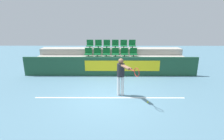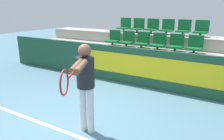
{
  "view_description": "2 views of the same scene",
  "coord_description": "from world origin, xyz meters",
  "px_view_note": "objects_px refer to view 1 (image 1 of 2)",
  "views": [
    {
      "loc": [
        0.13,
        -6.74,
        3.21
      ],
      "look_at": [
        0.09,
        1.31,
        0.85
      ],
      "focal_mm": 28.0,
      "sensor_mm": 36.0,
      "label": 1
    },
    {
      "loc": [
        2.72,
        -2.61,
        2.26
      ],
      "look_at": [
        0.27,
        1.52,
        0.86
      ],
      "focal_mm": 35.0,
      "sensor_mm": 36.0,
      "label": 2
    }
  ],
  "objects_px": {
    "stadium_chair_5": "(135,62)",
    "stadium_chair_13": "(98,44)",
    "stadium_chair_6": "(88,53)",
    "stadium_chair_7": "(97,53)",
    "stadium_chair_12": "(90,44)",
    "stadium_chair_15": "(115,44)",
    "stadium_chair_9": "(115,53)",
    "stadium_chair_3": "(116,62)",
    "stadium_chair_11": "(134,53)",
    "stadium_chair_2": "(106,62)",
    "tennis_player": "(121,73)",
    "stadium_chair_8": "(106,53)",
    "stadium_chair_10": "(124,53)",
    "tennis_ball": "(148,102)",
    "stadium_chair_0": "(87,62)",
    "stadium_chair_14": "(107,44)",
    "stadium_chair_16": "(124,44)",
    "stadium_chair_17": "(132,44)",
    "stadium_chair_4": "(125,62)",
    "stadium_chair_1": "(96,62)"
  },
  "relations": [
    {
      "from": "stadium_chair_7",
      "to": "stadium_chair_9",
      "type": "bearing_deg",
      "value": 0.0
    },
    {
      "from": "stadium_chair_0",
      "to": "stadium_chair_10",
      "type": "bearing_deg",
      "value": 20.68
    },
    {
      "from": "stadium_chair_13",
      "to": "stadium_chair_15",
      "type": "distance_m",
      "value": 1.19
    },
    {
      "from": "stadium_chair_11",
      "to": "stadium_chair_17",
      "type": "xyz_separation_m",
      "value": [
        0.0,
        0.9,
        0.42
      ]
    },
    {
      "from": "stadium_chair_12",
      "to": "stadium_chair_13",
      "type": "height_order",
      "value": "same"
    },
    {
      "from": "stadium_chair_12",
      "to": "tennis_player",
      "type": "relative_size",
      "value": 0.34
    },
    {
      "from": "stadium_chair_6",
      "to": "stadium_chair_7",
      "type": "height_order",
      "value": "same"
    },
    {
      "from": "tennis_player",
      "to": "tennis_ball",
      "type": "relative_size",
      "value": 25.01
    },
    {
      "from": "stadium_chair_11",
      "to": "stadium_chair_12",
      "type": "xyz_separation_m",
      "value": [
        -2.98,
        0.9,
        0.42
      ]
    },
    {
      "from": "stadium_chair_11",
      "to": "stadium_chair_6",
      "type": "bearing_deg",
      "value": 180.0
    },
    {
      "from": "stadium_chair_0",
      "to": "stadium_chair_2",
      "type": "distance_m",
      "value": 1.19
    },
    {
      "from": "stadium_chair_5",
      "to": "stadium_chair_13",
      "type": "height_order",
      "value": "stadium_chair_13"
    },
    {
      "from": "stadium_chair_5",
      "to": "stadium_chair_14",
      "type": "relative_size",
      "value": 1.0
    },
    {
      "from": "stadium_chair_15",
      "to": "stadium_chair_4",
      "type": "bearing_deg",
      "value": -71.68
    },
    {
      "from": "stadium_chair_15",
      "to": "stadium_chair_5",
      "type": "bearing_deg",
      "value": -56.48
    },
    {
      "from": "stadium_chair_2",
      "to": "stadium_chair_7",
      "type": "height_order",
      "value": "stadium_chair_7"
    },
    {
      "from": "stadium_chair_2",
      "to": "stadium_chair_5",
      "type": "relative_size",
      "value": 1.0
    },
    {
      "from": "stadium_chair_6",
      "to": "stadium_chair_12",
      "type": "bearing_deg",
      "value": 90.0
    },
    {
      "from": "stadium_chair_4",
      "to": "stadium_chair_17",
      "type": "relative_size",
      "value": 1.0
    },
    {
      "from": "stadium_chair_8",
      "to": "stadium_chair_7",
      "type": "bearing_deg",
      "value": 180.0
    },
    {
      "from": "tennis_ball",
      "to": "stadium_chair_12",
      "type": "bearing_deg",
      "value": 116.86
    },
    {
      "from": "stadium_chair_11",
      "to": "stadium_chair_12",
      "type": "distance_m",
      "value": 3.14
    },
    {
      "from": "stadium_chair_13",
      "to": "stadium_chair_5",
      "type": "bearing_deg",
      "value": -37.05
    },
    {
      "from": "stadium_chair_16",
      "to": "stadium_chair_2",
      "type": "bearing_deg",
      "value": -123.52
    },
    {
      "from": "stadium_chair_2",
      "to": "tennis_player",
      "type": "distance_m",
      "value": 3.58
    },
    {
      "from": "stadium_chair_1",
      "to": "stadium_chair_5",
      "type": "bearing_deg",
      "value": 0.0
    },
    {
      "from": "tennis_ball",
      "to": "stadium_chair_3",
      "type": "bearing_deg",
      "value": 106.41
    },
    {
      "from": "stadium_chair_0",
      "to": "stadium_chair_4",
      "type": "xyz_separation_m",
      "value": [
        2.38,
        0.0,
        0.0
      ]
    },
    {
      "from": "stadium_chair_9",
      "to": "stadium_chair_10",
      "type": "relative_size",
      "value": 1.0
    },
    {
      "from": "stadium_chair_3",
      "to": "stadium_chair_11",
      "type": "xyz_separation_m",
      "value": [
        1.19,
        0.9,
        0.42
      ]
    },
    {
      "from": "stadium_chair_7",
      "to": "tennis_ball",
      "type": "relative_size",
      "value": 8.4
    },
    {
      "from": "stadium_chair_8",
      "to": "stadium_chair_10",
      "type": "height_order",
      "value": "same"
    },
    {
      "from": "stadium_chair_3",
      "to": "stadium_chair_17",
      "type": "height_order",
      "value": "stadium_chair_17"
    },
    {
      "from": "stadium_chair_7",
      "to": "stadium_chair_15",
      "type": "bearing_deg",
      "value": 37.05
    },
    {
      "from": "stadium_chair_5",
      "to": "stadium_chair_9",
      "type": "distance_m",
      "value": 1.55
    },
    {
      "from": "stadium_chair_2",
      "to": "stadium_chair_3",
      "type": "distance_m",
      "value": 0.6
    },
    {
      "from": "stadium_chair_3",
      "to": "stadium_chair_9",
      "type": "distance_m",
      "value": 0.99
    },
    {
      "from": "stadium_chair_15",
      "to": "stadium_chair_17",
      "type": "xyz_separation_m",
      "value": [
        1.19,
        0.0,
        0.0
      ]
    },
    {
      "from": "stadium_chair_11",
      "to": "stadium_chair_10",
      "type": "bearing_deg",
      "value": 180.0
    },
    {
      "from": "stadium_chair_9",
      "to": "stadium_chair_13",
      "type": "relative_size",
      "value": 1.0
    },
    {
      "from": "stadium_chair_4",
      "to": "stadium_chair_14",
      "type": "distance_m",
      "value": 2.31
    },
    {
      "from": "stadium_chair_0",
      "to": "tennis_ball",
      "type": "bearing_deg",
      "value": -53.98
    },
    {
      "from": "stadium_chair_4",
      "to": "stadium_chair_6",
      "type": "xyz_separation_m",
      "value": [
        -2.38,
        0.9,
        0.42
      ]
    },
    {
      "from": "stadium_chair_14",
      "to": "tennis_player",
      "type": "bearing_deg",
      "value": -81.49
    },
    {
      "from": "stadium_chair_7",
      "to": "stadium_chair_12",
      "type": "xyz_separation_m",
      "value": [
        -0.6,
        0.9,
        0.42
      ]
    },
    {
      "from": "stadium_chair_1",
      "to": "stadium_chair_8",
      "type": "distance_m",
      "value": 1.16
    },
    {
      "from": "stadium_chair_8",
      "to": "stadium_chair_0",
      "type": "bearing_deg",
      "value": -142.95
    },
    {
      "from": "stadium_chair_13",
      "to": "tennis_ball",
      "type": "distance_m",
      "value": 6.56
    },
    {
      "from": "stadium_chair_7",
      "to": "stadium_chair_8",
      "type": "distance_m",
      "value": 0.6
    },
    {
      "from": "stadium_chair_6",
      "to": "tennis_ball",
      "type": "bearing_deg",
      "value": -59.16
    }
  ]
}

